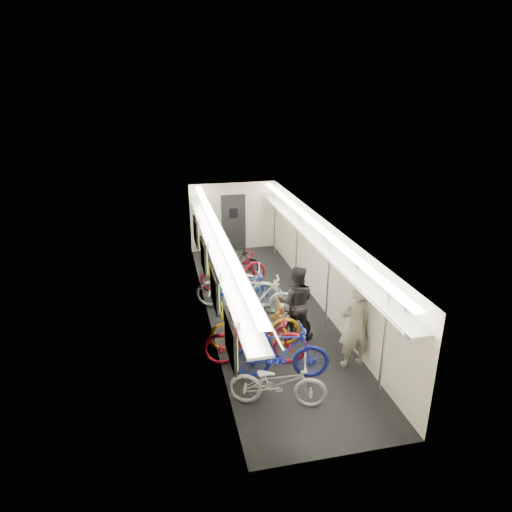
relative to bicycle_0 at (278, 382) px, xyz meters
name	(u,v)px	position (x,y,z in m)	size (l,w,h in m)	color
train_car_shell	(247,245)	(0.29, 4.27, 1.18)	(10.00, 10.00, 10.00)	black
bicycle_0	(278,382)	(0.00, 0.00, 0.00)	(0.63, 1.82, 0.95)	#B6B5BA
bicycle_1	(282,353)	(0.28, 0.77, 0.10)	(0.54, 1.92, 1.15)	navy
bicycle_2	(255,340)	(-0.12, 1.38, 0.10)	(0.77, 2.20, 1.16)	maroon
bicycle_3	(276,324)	(0.51, 2.05, 0.01)	(0.46, 1.64, 0.98)	black
bicycle_4	(255,326)	(0.01, 1.99, 0.07)	(0.72, 2.06, 1.08)	#B97611
bicycle_5	(260,296)	(0.43, 3.36, 0.11)	(0.55, 1.94, 1.16)	silver
bicycle_6	(237,287)	(-0.03, 4.07, 0.10)	(0.76, 2.18, 1.15)	silver
bicycle_7	(247,292)	(0.19, 3.86, 0.03)	(0.48, 1.70, 1.02)	#1C3BAB
bicycle_8	(234,269)	(0.11, 5.38, 0.05)	(0.70, 1.99, 1.05)	maroon
bicycle_9	(234,265)	(0.21, 5.83, 0.01)	(0.46, 1.62, 0.97)	black
passenger_near	(354,325)	(1.86, 0.89, 0.48)	(0.70, 0.46, 1.91)	gray
passenger_mid	(296,302)	(1.03, 2.28, 0.40)	(0.85, 0.67, 1.76)	black
backpack	(360,295)	(2.26, 1.57, 0.80)	(0.26, 0.14, 0.38)	red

